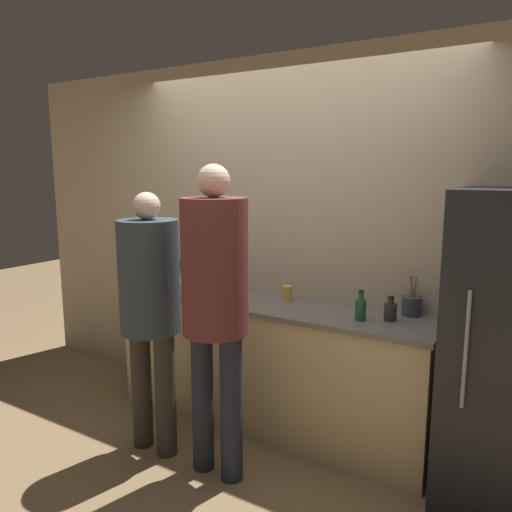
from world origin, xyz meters
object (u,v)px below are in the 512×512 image
Objects in this scene: bottle_green at (361,308)px; utensil_crock at (412,305)px; person_left at (150,299)px; bottle_clear at (223,288)px; cup_yellow at (287,293)px; fruit_bowl at (199,286)px; bottle_dark at (390,311)px; person_center at (215,292)px; potted_plant at (186,268)px.

utensil_crock is at bearing 48.45° from bottle_green.
person_left is 1.30m from bottle_green.
cup_yellow is (0.39, 0.22, -0.03)m from bottle_clear.
utensil_crock is (1.52, 0.21, 0.02)m from fruit_bowl.
bottle_dark is 0.76m from cup_yellow.
person_center is 1.25m from utensil_crock.
person_left is at bearing -147.86° from utensil_crock.
cup_yellow is at bearing -6.13° from potted_plant.
person_left is 8.96× the size of bottle_green.
person_center is at bearing -135.51° from utensil_crock.
fruit_bowl is 2.08× the size of bottle_dark.
person_left reaches higher than potted_plant.
utensil_crock is 1.22× the size of bottle_clear.
person_center is at bearing -58.28° from bottle_clear.
bottle_clear reaches higher than potted_plant.
person_left is at bearing -152.28° from bottle_green.
utensil_crock is at bearing 7.93° from fruit_bowl.
utensil_crock reaches higher than bottle_dark.
potted_plant is at bearing 143.05° from fruit_bowl.
bottle_green is at bearing -2.46° from fruit_bowl.
bottle_green is at bearing -131.55° from utensil_crock.
bottle_dark is (0.16, 0.08, -0.01)m from bottle_green.
potted_plant reaches higher than fruit_bowl.
fruit_bowl is 1.25× the size of utensil_crock.
person_center is 8.86× the size of bottle_clear.
cup_yellow is 0.50× the size of potted_plant.
person_center is at bearing 0.24° from person_left.
bottle_green is at bearing -151.99° from bottle_dark.
person_center is 9.84× the size of bottle_green.
bottle_clear is at bearing -150.04° from cup_yellow.
bottle_green reaches higher than bottle_dark.
bottle_dark is at bearing 28.01° from bottle_green.
person_center is 0.89m from bottle_green.
bottle_green is (-0.24, -0.27, 0.01)m from utensil_crock.
person_left is 0.67m from fruit_bowl.
utensil_crock is 1.83m from potted_plant.
cup_yellow is at bearing 163.25° from bottle_green.
person_center reaches higher than person_left.
bottle_dark is at bearing 6.36° from bottle_clear.
potted_plant is at bearing 179.36° from utensil_crock.
person_left is 0.51m from person_center.
person_center is 12.11× the size of bottle_dark.
bottle_green is 0.63m from cup_yellow.
bottle_dark is at bearing 1.15° from fruit_bowl.
bottle_dark is at bearing 27.75° from person_left.
fruit_bowl is at bearing -178.85° from bottle_dark.
person_center is 1.30m from potted_plant.
bottle_green is 1.81× the size of cup_yellow.
bottle_clear reaches higher than bottle_green.
bottle_green is 1.23× the size of bottle_dark.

